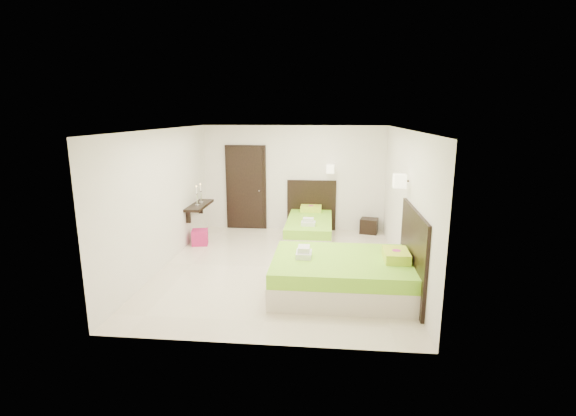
# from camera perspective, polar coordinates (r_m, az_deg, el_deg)

# --- Properties ---
(floor) EXTENTS (5.50, 5.50, 0.00)m
(floor) POSITION_cam_1_polar(r_m,az_deg,el_deg) (8.07, -0.92, -8.10)
(floor) COLOR beige
(floor) RESTS_ON ground
(bed_single) EXTENTS (1.22, 2.03, 1.67)m
(bed_single) POSITION_cam_1_polar(r_m,az_deg,el_deg) (9.66, 2.98, -2.67)
(bed_single) COLOR beige
(bed_single) RESTS_ON ground
(bed_double) EXTENTS (2.27, 1.93, 1.87)m
(bed_double) POSITION_cam_1_polar(r_m,az_deg,el_deg) (6.94, 7.99, -8.86)
(bed_double) COLOR beige
(bed_double) RESTS_ON ground
(nightstand) EXTENTS (0.48, 0.45, 0.37)m
(nightstand) POSITION_cam_1_polar(r_m,az_deg,el_deg) (10.44, 11.02, -2.41)
(nightstand) COLOR black
(nightstand) RESTS_ON ground
(ottoman) EXTENTS (0.40, 0.40, 0.34)m
(ottoman) POSITION_cam_1_polar(r_m,az_deg,el_deg) (9.56, -11.96, -3.93)
(ottoman) COLOR #A71651
(ottoman) RESTS_ON ground
(door) EXTENTS (1.02, 0.15, 2.14)m
(door) POSITION_cam_1_polar(r_m,az_deg,el_deg) (10.55, -5.76, 2.76)
(door) COLOR black
(door) RESTS_ON ground
(console_shelf) EXTENTS (0.35, 1.20, 0.78)m
(console_shelf) POSITION_cam_1_polar(r_m,az_deg,el_deg) (9.78, -12.09, 0.33)
(console_shelf) COLOR black
(console_shelf) RESTS_ON ground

